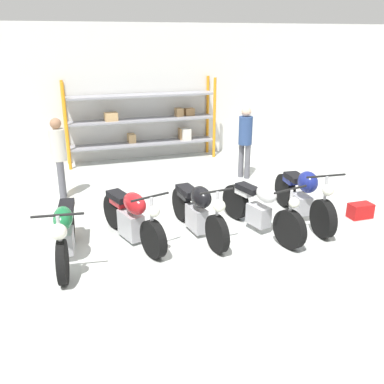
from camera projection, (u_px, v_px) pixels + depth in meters
ground_plane at (199, 238)px, 7.33m from camera, size 30.00×30.00×0.00m
back_wall at (134, 93)px, 11.61m from camera, size 30.00×0.08×3.60m
shelving_rack at (146, 121)px, 11.60m from camera, size 4.06×0.63×2.21m
motorcycle_green at (65, 231)px, 6.45m from camera, size 0.69×2.00×1.02m
motorcycle_red at (132, 217)px, 7.08m from camera, size 0.86×1.94×1.01m
motorcycle_black at (198, 210)px, 7.31m from camera, size 0.58×2.03×1.03m
motorcycle_white at (261, 209)px, 7.42m from camera, size 0.80×2.06×1.01m
motorcycle_blue at (303, 196)px, 7.89m from camera, size 0.71×2.16×1.10m
person_browsing at (245, 137)px, 10.13m from camera, size 0.44×0.44×1.72m
person_near_rack at (59, 152)px, 8.82m from camera, size 0.36×0.36×1.71m
toolbox at (360, 211)px, 8.11m from camera, size 0.44×0.26×0.28m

